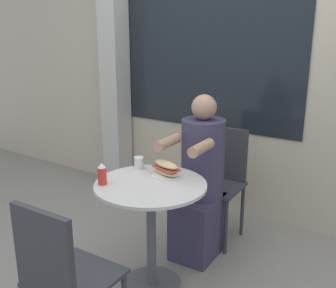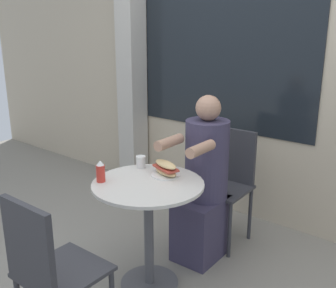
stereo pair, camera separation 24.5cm
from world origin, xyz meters
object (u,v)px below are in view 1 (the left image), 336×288
seated_diner (200,187)px  drink_cup (139,163)px  cafe_table (151,212)px  empty_chair_across (60,272)px  diner_chair (221,173)px  condiment_bottle (102,174)px  sandwich_on_plate (166,169)px

seated_diner → drink_cup: bearing=48.5°
cafe_table → empty_chair_across: 0.74m
cafe_table → drink_cup: size_ratio=8.88×
diner_chair → empty_chair_across: bearing=86.4°
diner_chair → drink_cup: 0.77m
diner_chair → condiment_bottle: size_ratio=6.46×
sandwich_on_plate → condiment_bottle: (-0.24, -0.33, 0.02)m
cafe_table → empty_chair_across: size_ratio=0.82×
cafe_table → diner_chair: bearing=86.3°
seated_diner → cafe_table: bearing=80.9°
cafe_table → diner_chair: 0.86m
diner_chair → empty_chair_across: size_ratio=1.00×
diner_chair → sandwich_on_plate: bearing=83.6°
seated_diner → condiment_bottle: size_ratio=8.77×
cafe_table → condiment_bottle: bearing=-143.9°
cafe_table → seated_diner: bearing=83.2°
diner_chair → empty_chair_across: same height
empty_chair_across → sandwich_on_plate: bearing=89.4°
diner_chair → seated_diner: (0.00, -0.34, -0.00)m
seated_diner → drink_cup: seated_diner is taller
diner_chair → empty_chair_across: 1.59m
cafe_table → drink_cup: (-0.22, 0.17, 0.23)m
sandwich_on_plate → drink_cup: size_ratio=2.69×
seated_diner → empty_chair_across: (-0.04, -1.25, 0.00)m
cafe_table → empty_chair_across: empty_chair_across is taller
drink_cup → condiment_bottle: condiment_bottle is taller
cafe_table → condiment_bottle: condiment_bottle is taller
empty_chair_across → condiment_bottle: size_ratio=6.46×
cafe_table → diner_chair: (0.06, 0.85, 0.00)m
condiment_bottle → cafe_table: bearing=36.1°
diner_chair → condiment_bottle: bearing=72.0°
diner_chair → drink_cup: size_ratio=10.87×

